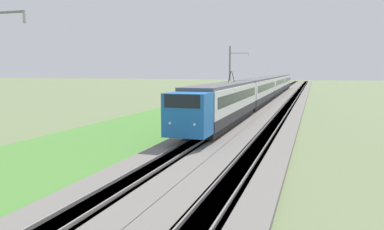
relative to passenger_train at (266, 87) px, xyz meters
name	(u,v)px	position (x,y,z in m)	size (l,w,h in m)	color
ballast_main	(257,106)	(-10.66, 0.00, -2.27)	(240.00, 4.40, 0.30)	slate
ballast_adjacent	(288,107)	(-10.66, -4.37, -2.27)	(240.00, 4.40, 0.30)	slate
track_main	(257,106)	(-10.66, 0.00, -2.26)	(240.00, 1.57, 0.45)	#4C4238
track_adjacent	(288,107)	(-10.66, -4.37, -2.26)	(240.00, 1.57, 0.45)	#4C4238
grass_verge	(218,105)	(-10.66, 5.86, -2.36)	(240.00, 13.06, 0.12)	#4C8438
passenger_train	(266,87)	(0.00, 0.00, 0.00)	(85.24, 2.97, 5.16)	blue
catenary_mast_mid	(230,77)	(-16.33, 2.78, 1.89)	(0.22, 2.56, 8.34)	slate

